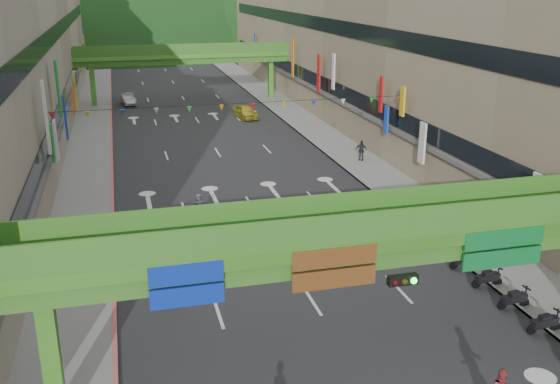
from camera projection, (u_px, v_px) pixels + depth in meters
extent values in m
cube|color=#28282B|center=(202.00, 128.00, 64.48)|extent=(18.00, 140.00, 0.02)
cube|color=gray|center=(92.00, 134.00, 61.84)|extent=(4.00, 140.00, 0.15)
cube|color=gray|center=(304.00, 122.00, 67.09)|extent=(4.00, 140.00, 0.15)
cube|color=#CC5959|center=(111.00, 132.00, 62.28)|extent=(0.20, 140.00, 0.18)
cube|color=gray|center=(287.00, 122.00, 66.63)|extent=(0.20, 140.00, 0.18)
cube|color=black|center=(67.00, 93.00, 60.05)|extent=(0.08, 90.25, 1.40)
cube|color=black|center=(59.00, 29.00, 58.12)|extent=(0.08, 90.25, 1.40)
cube|color=gray|center=(377.00, 30.00, 65.97)|extent=(12.00, 95.00, 19.00)
cube|color=black|center=(322.00, 83.00, 66.23)|extent=(0.08, 90.25, 1.40)
cube|color=black|center=(323.00, 24.00, 64.30)|extent=(0.08, 90.25, 1.40)
cube|color=#4C9E2D|center=(364.00, 236.00, 22.31)|extent=(28.00, 2.20, 0.50)
cube|color=#387223|center=(364.00, 252.00, 22.51)|extent=(28.00, 1.76, 0.70)
cube|color=#4C9E2D|center=(52.00, 362.00, 20.76)|extent=(0.60, 0.60, 4.80)
cube|color=#387223|center=(377.00, 226.00, 21.10)|extent=(28.00, 0.12, 1.10)
cube|color=#387223|center=(355.00, 206.00, 23.01)|extent=(28.00, 0.12, 1.10)
cube|color=navy|center=(187.00, 286.00, 19.96)|extent=(2.40, 0.12, 1.50)
cube|color=#593314|center=(334.00, 269.00, 21.16)|extent=(3.00, 0.12, 1.50)
cube|color=#0C5926|center=(503.00, 249.00, 22.71)|extent=(3.20, 0.12, 1.50)
cube|color=black|center=(403.00, 280.00, 21.83)|extent=(1.10, 0.28, 0.35)
cube|color=#4C9E2D|center=(183.00, 56.00, 76.39)|extent=(28.00, 2.20, 0.50)
cube|color=#387223|center=(184.00, 61.00, 76.58)|extent=(28.00, 1.76, 0.70)
cube|color=#4C9E2D|center=(93.00, 87.00, 74.84)|extent=(0.60, 0.60, 4.80)
cube|color=#4C9E2D|center=(271.00, 80.00, 80.09)|extent=(0.60, 0.60, 4.80)
cube|color=#387223|center=(184.00, 50.00, 75.18)|extent=(28.00, 0.12, 1.10)
cube|color=#387223|center=(182.00, 48.00, 77.08)|extent=(28.00, 0.12, 1.10)
ellipsoid|color=#1C4419|center=(86.00, 40.00, 161.72)|extent=(168.00, 140.00, 112.00)
ellipsoid|color=#1C4419|center=(225.00, 31.00, 189.60)|extent=(208.00, 176.00, 128.00)
cylinder|color=black|center=(237.00, 103.00, 44.17)|extent=(26.00, 0.03, 0.03)
cone|color=red|center=(52.00, 116.00, 41.26)|extent=(0.36, 0.36, 0.40)
cone|color=gold|center=(88.00, 114.00, 41.80)|extent=(0.36, 0.36, 0.40)
cone|color=#193FB2|center=(122.00, 113.00, 42.35)|extent=(0.36, 0.36, 0.40)
cone|color=silver|center=(156.00, 111.00, 42.89)|extent=(0.36, 0.36, 0.40)
cone|color=#198C33|center=(189.00, 109.00, 43.43)|extent=(0.36, 0.36, 0.40)
cone|color=orange|center=(222.00, 108.00, 43.97)|extent=(0.36, 0.36, 0.40)
cone|color=red|center=(253.00, 106.00, 44.52)|extent=(0.36, 0.36, 0.40)
cone|color=gold|center=(284.00, 105.00, 45.06)|extent=(0.36, 0.36, 0.40)
cone|color=#193FB2|center=(314.00, 103.00, 45.60)|extent=(0.36, 0.36, 0.40)
cone|color=silver|center=(343.00, 102.00, 46.15)|extent=(0.36, 0.36, 0.40)
cone|color=#198C33|center=(372.00, 100.00, 46.69)|extent=(0.36, 0.36, 0.40)
cone|color=orange|center=(400.00, 99.00, 47.23)|extent=(0.36, 0.36, 0.40)
cube|color=#96969D|center=(179.00, 289.00, 29.59)|extent=(0.39, 1.31, 0.35)
cube|color=#96969D|center=(179.00, 284.00, 29.51)|extent=(0.32, 0.56, 0.18)
cube|color=#96969D|center=(177.00, 275.00, 29.93)|extent=(0.55, 0.08, 0.06)
cylinder|color=black|center=(178.00, 290.00, 30.19)|extent=(0.12, 0.50, 0.50)
cylinder|color=black|center=(180.00, 300.00, 29.17)|extent=(0.12, 0.50, 0.50)
imported|color=#28363F|center=(178.00, 275.00, 29.35)|extent=(1.10, 0.49, 1.85)
cube|color=#880400|center=(199.00, 215.00, 38.93)|extent=(0.63, 1.35, 0.35)
cube|color=#880400|center=(199.00, 212.00, 38.85)|extent=(0.41, 0.60, 0.18)
cube|color=#880400|center=(200.00, 205.00, 39.29)|extent=(0.55, 0.18, 0.06)
cylinder|color=black|center=(200.00, 217.00, 39.55)|extent=(0.21, 0.51, 0.50)
cylinder|color=black|center=(199.00, 223.00, 38.51)|extent=(0.21, 0.51, 0.50)
imported|color=#424049|center=(199.00, 206.00, 38.74)|extent=(0.88, 0.68, 1.61)
cube|color=black|center=(545.00, 322.00, 26.72)|extent=(1.33, 0.50, 0.35)
cube|color=black|center=(545.00, 317.00, 26.64)|extent=(0.58, 0.36, 0.18)
cube|color=black|center=(558.00, 311.00, 26.64)|extent=(0.12, 0.55, 0.06)
cylinder|color=black|center=(556.00, 327.00, 26.89)|extent=(0.51, 0.16, 0.50)
cylinder|color=black|center=(532.00, 329.00, 26.75)|extent=(0.51, 0.16, 0.50)
cube|color=black|center=(514.00, 298.00, 28.74)|extent=(1.33, 0.50, 0.35)
cube|color=black|center=(515.00, 293.00, 28.66)|extent=(0.58, 0.36, 0.18)
cube|color=black|center=(527.00, 288.00, 28.65)|extent=(0.12, 0.55, 0.06)
cylinder|color=black|center=(524.00, 303.00, 28.91)|extent=(0.51, 0.16, 0.50)
cylinder|color=black|center=(502.00, 305.00, 28.76)|extent=(0.51, 0.16, 0.50)
cube|color=black|center=(487.00, 277.00, 30.76)|extent=(1.33, 0.50, 0.35)
cube|color=black|center=(488.00, 273.00, 30.68)|extent=(0.58, 0.36, 0.18)
cube|color=black|center=(499.00, 268.00, 30.67)|extent=(0.12, 0.55, 0.06)
cylinder|color=black|center=(497.00, 282.00, 30.93)|extent=(0.51, 0.16, 0.50)
cylinder|color=black|center=(476.00, 284.00, 30.78)|extent=(0.51, 0.16, 0.50)
cube|color=black|center=(464.00, 259.00, 32.77)|extent=(1.33, 0.50, 0.35)
cube|color=black|center=(465.00, 255.00, 32.69)|extent=(0.58, 0.36, 0.18)
cube|color=black|center=(475.00, 250.00, 32.69)|extent=(0.12, 0.55, 0.06)
cylinder|color=black|center=(474.00, 264.00, 32.94)|extent=(0.51, 0.16, 0.50)
cylinder|color=black|center=(454.00, 265.00, 32.80)|extent=(0.51, 0.16, 0.50)
cube|color=black|center=(444.00, 243.00, 34.79)|extent=(1.33, 0.50, 0.35)
cube|color=black|center=(444.00, 239.00, 34.71)|extent=(0.58, 0.36, 0.18)
cube|color=black|center=(454.00, 234.00, 34.70)|extent=(0.12, 0.55, 0.06)
cylinder|color=black|center=(452.00, 247.00, 34.96)|extent=(0.51, 0.16, 0.50)
cylinder|color=black|center=(434.00, 249.00, 34.81)|extent=(0.51, 0.16, 0.50)
imported|color=#ABAAB1|center=(128.00, 99.00, 76.50)|extent=(1.96, 4.30, 1.37)
imported|color=gold|center=(245.00, 112.00, 68.84)|extent=(2.48, 4.61, 1.49)
imported|color=#BC173E|center=(462.00, 235.00, 35.25)|extent=(0.98, 0.89, 1.65)
imported|color=#22212A|center=(361.00, 152.00, 52.18)|extent=(1.04, 0.96, 1.71)
imported|color=#3C4461|center=(513.00, 249.00, 33.41)|extent=(0.85, 0.65, 1.62)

